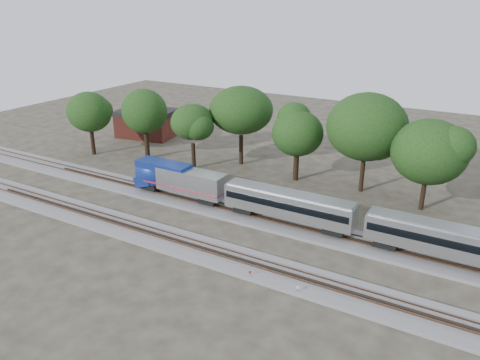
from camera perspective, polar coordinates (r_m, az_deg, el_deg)
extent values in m
plane|color=#383328|center=(54.07, -1.91, -6.96)|extent=(160.00, 160.00, 0.00)
cube|color=slate|center=(58.60, 1.18, -4.38)|extent=(160.00, 5.00, 0.40)
cube|color=brown|center=(57.83, 0.84, -4.24)|extent=(160.00, 0.08, 0.15)
cube|color=brown|center=(58.97, 1.51, -3.71)|extent=(160.00, 0.08, 0.15)
cube|color=slate|center=(51.06, -4.29, -8.60)|extent=(160.00, 5.00, 0.40)
cube|color=brown|center=(50.32, -4.77, -8.50)|extent=(160.00, 0.08, 0.15)
cube|color=brown|center=(51.35, -3.86, -7.82)|extent=(160.00, 0.08, 0.15)
cube|color=#BBBEC2|center=(61.76, -5.95, -0.19)|extent=(9.76, 2.76, 3.04)
ellipsoid|color=navy|center=(65.95, -10.90, 0.74)|extent=(4.97, 2.87, 4.23)
cube|color=navy|center=(63.86, -9.29, 1.75)|extent=(7.82, 2.71, 0.92)
cube|color=black|center=(65.35, -10.64, 1.43)|extent=(0.41, 2.12, 1.21)
cube|color=#B01B38|center=(62.66, -6.74, -0.67)|extent=(11.97, 2.80, 0.17)
cube|color=black|center=(66.47, -10.70, -0.65)|extent=(2.39, 2.03, 0.83)
cube|color=black|center=(61.01, -3.73, -2.36)|extent=(2.39, 2.03, 0.83)
cube|color=#BBBEC2|center=(55.37, 5.93, -2.97)|extent=(16.02, 2.76, 2.76)
cube|color=black|center=(55.26, 5.94, -2.71)|extent=(15.47, 2.81, 0.83)
cube|color=gray|center=(54.80, 5.99, -1.61)|extent=(15.65, 2.21, 0.32)
cube|color=black|center=(58.45, 0.67, -3.42)|extent=(2.39, 2.03, 0.83)
cube|color=black|center=(54.34, 11.46, -5.91)|extent=(2.39, 2.03, 0.83)
cube|color=#BBBEC2|center=(51.70, 23.87, -6.69)|extent=(16.02, 2.76, 2.76)
cube|color=black|center=(51.57, 23.92, -6.42)|extent=(15.47, 2.81, 0.83)
cube|color=gray|center=(51.08, 24.11, -5.27)|extent=(15.65, 2.21, 0.32)
cube|color=black|center=(53.12, 17.39, -7.18)|extent=(2.39, 2.03, 0.83)
cylinder|color=#512D19|center=(46.52, 1.24, -11.53)|extent=(0.05, 0.05, 0.79)
cylinder|color=red|center=(46.33, 1.24, -11.16)|extent=(0.27, 0.11, 0.28)
cylinder|color=#512D19|center=(44.62, 7.05, -13.28)|extent=(0.05, 0.05, 0.82)
cylinder|color=silver|center=(44.42, 7.07, -12.89)|extent=(0.29, 0.10, 0.29)
cube|color=#512D19|center=(47.66, -0.52, -10.98)|extent=(0.58, 0.48, 0.30)
cube|color=maroon|center=(94.38, -11.20, 6.55)|extent=(11.70, 9.06, 4.26)
cube|color=black|center=(93.77, -11.32, 8.09)|extent=(11.93, 9.29, 0.96)
cylinder|color=black|center=(85.41, -17.50, 4.32)|extent=(0.70, 0.70, 4.06)
ellipsoid|color=#113411|center=(84.05, -17.92, 7.91)|extent=(7.66, 7.66, 6.51)
cylinder|color=black|center=(81.01, -11.27, 4.13)|extent=(0.70, 0.70, 4.38)
ellipsoid|color=#113411|center=(79.49, -11.58, 8.21)|extent=(8.25, 8.25, 7.01)
cylinder|color=black|center=(75.03, -5.69, 2.94)|extent=(0.70, 0.70, 4.11)
ellipsoid|color=#113411|center=(73.46, -5.85, 7.07)|extent=(7.75, 7.75, 6.59)
cylinder|color=black|center=(76.48, 0.13, 3.71)|extent=(0.70, 0.70, 4.86)
ellipsoid|color=#113411|center=(74.74, 0.14, 8.53)|extent=(9.16, 9.16, 7.79)
cylinder|color=black|center=(70.34, 6.84, 1.53)|extent=(0.70, 0.70, 3.90)
ellipsoid|color=#113411|center=(68.74, 7.03, 5.68)|extent=(7.35, 7.35, 6.25)
cylinder|color=black|center=(67.75, 14.66, 0.69)|extent=(0.70, 0.70, 5.05)
ellipsoid|color=#113411|center=(65.73, 15.21, 6.29)|extent=(9.52, 9.52, 8.10)
cylinder|color=black|center=(64.44, 21.40, -1.61)|extent=(0.70, 0.70, 4.21)
ellipsoid|color=#113411|center=(62.58, 22.09, 3.21)|extent=(7.94, 7.94, 6.75)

